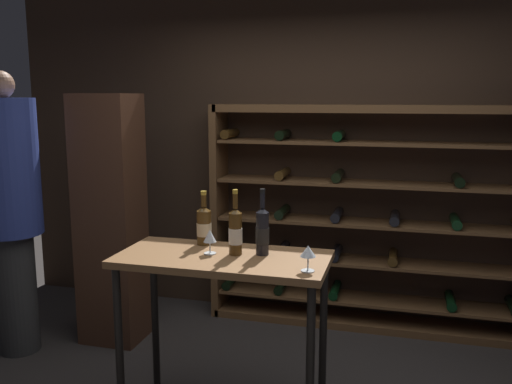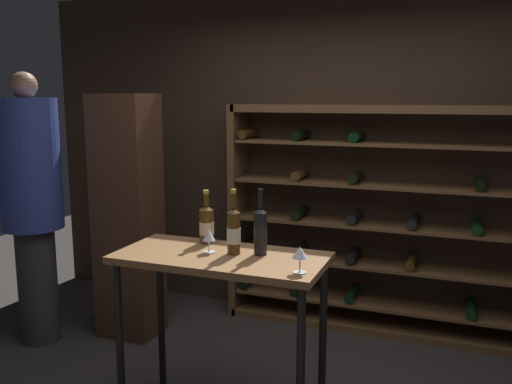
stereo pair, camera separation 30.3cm
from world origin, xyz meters
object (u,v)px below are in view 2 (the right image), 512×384
object	(u,v)px
wine_glass_stemmed_center	(209,236)
wine_bottle_black_capsule	(260,231)
wine_bottle_amber_reserve	(234,231)
wine_glass_stemmed_left	(300,254)
display_cabinet	(128,217)
wine_bottle_gold_foil	(207,224)
tasting_table	(221,277)
wine_rack	(382,223)
person_bystander_red_print	(32,196)

from	to	relation	value
wine_glass_stemmed_center	wine_bottle_black_capsule	bearing A→B (deg)	12.39
wine_bottle_amber_reserve	wine_glass_stemmed_left	size ratio (longest dim) A/B	2.73
display_cabinet	wine_bottle_gold_foil	distance (m)	1.19
tasting_table	display_cabinet	bearing A→B (deg)	144.34
wine_rack	wine_glass_stemmed_center	world-z (taller)	wine_rack
wine_rack	tasting_table	size ratio (longest dim) A/B	2.17
wine_bottle_amber_reserve	person_bystander_red_print	bearing A→B (deg)	166.51
tasting_table	wine_glass_stemmed_left	world-z (taller)	wine_glass_stemmed_left
tasting_table	person_bystander_red_print	bearing A→B (deg)	164.91
person_bystander_red_print	wine_bottle_black_capsule	bearing A→B (deg)	88.10
wine_bottle_black_capsule	wine_glass_stemmed_left	size ratio (longest dim) A/B	2.77
wine_glass_stemmed_left	wine_glass_stemmed_center	bearing A→B (deg)	164.05
wine_bottle_black_capsule	display_cabinet	bearing A→B (deg)	150.91
wine_rack	person_bystander_red_print	world-z (taller)	person_bystander_red_print
tasting_table	wine_bottle_gold_foil	xyz separation A→B (m)	(-0.18, 0.19, 0.25)
display_cabinet	wine_bottle_amber_reserve	distance (m)	1.48
wine_bottle_amber_reserve	wine_glass_stemmed_center	world-z (taller)	wine_bottle_amber_reserve
wine_bottle_amber_reserve	wine_bottle_gold_foil	bearing A→B (deg)	147.45
wine_bottle_amber_reserve	wine_bottle_black_capsule	world-z (taller)	wine_bottle_black_capsule
tasting_table	display_cabinet	xyz separation A→B (m)	(-1.17, 0.84, 0.07)
wine_bottle_amber_reserve	tasting_table	bearing A→B (deg)	-148.78
wine_bottle_gold_foil	display_cabinet	bearing A→B (deg)	146.81
person_bystander_red_print	display_cabinet	size ratio (longest dim) A/B	1.08
wine_bottle_amber_reserve	wine_glass_stemmed_center	bearing A→B (deg)	-170.03
person_bystander_red_print	wine_bottle_gold_foil	world-z (taller)	person_bystander_red_print
wine_glass_stemmed_left	display_cabinet	bearing A→B (deg)	149.26
display_cabinet	wine_bottle_black_capsule	size ratio (longest dim) A/B	5.12
person_bystander_red_print	wine_bottle_amber_reserve	xyz separation A→B (m)	(1.81, -0.43, -0.00)
wine_rack	wine_bottle_gold_foil	xyz separation A→B (m)	(-0.83, -1.39, 0.23)
wine_bottle_gold_foil	wine_rack	bearing A→B (deg)	59.22
display_cabinet	wine_glass_stemmed_left	distance (m)	1.94
wine_rack	tasting_table	distance (m)	1.71
person_bystander_red_print	wine_bottle_gold_foil	bearing A→B (deg)	89.44
wine_bottle_gold_foil	wine_bottle_black_capsule	distance (m)	0.40
display_cabinet	wine_bottle_amber_reserve	bearing A→B (deg)	-33.07
tasting_table	wine_glass_stemmed_left	distance (m)	0.57
tasting_table	wine_bottle_black_capsule	xyz separation A→B (m)	(0.20, 0.07, 0.27)
display_cabinet	wine_bottle_black_capsule	bearing A→B (deg)	-29.09
wine_glass_stemmed_center	wine_bottle_amber_reserve	bearing A→B (deg)	9.97
wine_rack	wine_glass_stemmed_left	bearing A→B (deg)	-95.08
display_cabinet	wine_rack	bearing A→B (deg)	22.23
display_cabinet	wine_bottle_amber_reserve	xyz separation A→B (m)	(1.23, -0.80, 0.19)
tasting_table	wine_bottle_black_capsule	world-z (taller)	wine_bottle_black_capsule
display_cabinet	wine_bottle_amber_reserve	world-z (taller)	display_cabinet
tasting_table	person_bystander_red_print	world-z (taller)	person_bystander_red_print
wine_bottle_amber_reserve	wine_bottle_black_capsule	size ratio (longest dim) A/B	0.99
wine_bottle_gold_foil	wine_glass_stemmed_center	distance (m)	0.20
tasting_table	wine_bottle_amber_reserve	bearing A→B (deg)	31.22
person_bystander_red_print	wine_bottle_gold_foil	xyz separation A→B (m)	(1.57, -0.28, -0.02)
wine_bottle_amber_reserve	wine_glass_stemmed_left	xyz separation A→B (m)	(0.43, -0.19, -0.03)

